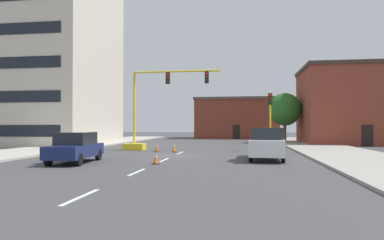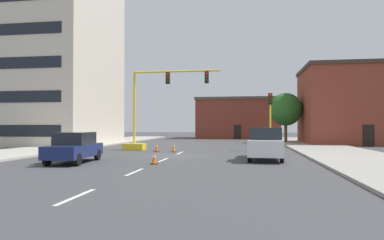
# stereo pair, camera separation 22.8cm
# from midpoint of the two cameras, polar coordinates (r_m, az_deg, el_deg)

# --- Properties ---
(ground_plane) EXTENTS (160.00, 160.00, 0.00)m
(ground_plane) POSITION_cam_midpoint_polar(r_m,az_deg,el_deg) (24.29, -2.86, -5.93)
(ground_plane) COLOR #424244
(sidewalk_left) EXTENTS (6.00, 56.00, 0.14)m
(sidewalk_left) POSITION_cam_midpoint_polar(r_m,az_deg,el_deg) (35.98, -19.28, -4.12)
(sidewalk_left) COLOR #B2ADA3
(sidewalk_left) RESTS_ON ground_plane
(sidewalk_right) EXTENTS (6.00, 56.00, 0.14)m
(sidewalk_right) POSITION_cam_midpoint_polar(r_m,az_deg,el_deg) (32.54, 21.51, -4.46)
(sidewalk_right) COLOR #9E998E
(sidewalk_right) RESTS_ON ground_plane
(lane_stripe_seg_0) EXTENTS (0.16, 2.40, 0.01)m
(lane_stripe_seg_0) POSITION_cam_midpoint_polar(r_m,az_deg,el_deg) (11.07, -18.06, -11.97)
(lane_stripe_seg_0) COLOR silver
(lane_stripe_seg_0) RESTS_ON ground_plane
(lane_stripe_seg_1) EXTENTS (0.16, 2.40, 0.01)m
(lane_stripe_seg_1) POSITION_cam_midpoint_polar(r_m,az_deg,el_deg) (16.10, -9.07, -8.49)
(lane_stripe_seg_1) COLOR silver
(lane_stripe_seg_1) RESTS_ON ground_plane
(lane_stripe_seg_2) EXTENTS (0.16, 2.40, 0.01)m
(lane_stripe_seg_2) POSITION_cam_midpoint_polar(r_m,az_deg,el_deg) (21.37, -4.50, -6.61)
(lane_stripe_seg_2) COLOR silver
(lane_stripe_seg_2) RESTS_ON ground_plane
(lane_stripe_seg_3) EXTENTS (0.16, 2.40, 0.01)m
(lane_stripe_seg_3) POSITION_cam_midpoint_polar(r_m,az_deg,el_deg) (26.73, -1.77, -5.46)
(lane_stripe_seg_3) COLOR silver
(lane_stripe_seg_3) RESTS_ON ground_plane
(building_tall_left) EXTENTS (13.55, 13.96, 19.69)m
(building_tall_left) POSITION_cam_midpoint_polar(r_m,az_deg,el_deg) (43.39, -22.45, 9.43)
(building_tall_left) COLOR beige
(building_tall_left) RESTS_ON ground_plane
(building_brick_center) EXTENTS (13.35, 7.98, 6.55)m
(building_brick_center) POSITION_cam_midpoint_polar(r_m,az_deg,el_deg) (56.91, 7.73, 0.29)
(building_brick_center) COLOR brown
(building_brick_center) RESTS_ON ground_plane
(building_row_right) EXTENTS (11.37, 9.77, 8.82)m
(building_row_right) POSITION_cam_midpoint_polar(r_m,az_deg,el_deg) (43.48, 25.33, 2.22)
(building_row_right) COLOR brown
(building_row_right) RESTS_ON ground_plane
(traffic_signal_gantry) EXTENTS (8.37, 1.20, 6.83)m
(traffic_signal_gantry) POSITION_cam_midpoint_polar(r_m,az_deg,el_deg) (30.04, -7.45, -0.75)
(traffic_signal_gantry) COLOR yellow
(traffic_signal_gantry) RESTS_ON ground_plane
(traffic_light_pole_right) EXTENTS (0.32, 0.47, 4.80)m
(traffic_light_pole_right) POSITION_cam_midpoint_polar(r_m,az_deg,el_deg) (29.29, 13.06, 1.86)
(traffic_light_pole_right) COLOR yellow
(traffic_light_pole_right) RESTS_ON ground_plane
(tree_right_far) EXTENTS (3.92, 3.92, 6.01)m
(tree_right_far) POSITION_cam_midpoint_polar(r_m,az_deg,el_deg) (42.75, 15.39, 1.70)
(tree_right_far) COLOR brown
(tree_right_far) RESTS_ON ground_plane
(pickup_truck_white) EXTENTS (2.35, 5.52, 1.99)m
(pickup_truck_white) POSITION_cam_midpoint_polar(r_m,az_deg,el_deg) (21.98, 12.43, -3.90)
(pickup_truck_white) COLOR white
(pickup_truck_white) RESTS_ON ground_plane
(sedan_navy_near_left) EXTENTS (2.22, 4.64, 1.74)m
(sedan_navy_near_left) POSITION_cam_midpoint_polar(r_m,az_deg,el_deg) (20.80, -18.59, -4.28)
(sedan_navy_near_left) COLOR navy
(sedan_navy_near_left) RESTS_ON ground_plane
(traffic_cone_roadside_a) EXTENTS (0.36, 0.36, 0.62)m
(traffic_cone_roadside_a) POSITION_cam_midpoint_polar(r_m,az_deg,el_deg) (19.14, -5.95, -6.38)
(traffic_cone_roadside_a) COLOR black
(traffic_cone_roadside_a) RESTS_ON ground_plane
(traffic_cone_roadside_b) EXTENTS (0.36, 0.36, 0.77)m
(traffic_cone_roadside_b) POSITION_cam_midpoint_polar(r_m,az_deg,el_deg) (27.58, -2.81, -4.53)
(traffic_cone_roadside_b) COLOR black
(traffic_cone_roadside_b) RESTS_ON ground_plane
(traffic_cone_roadside_c) EXTENTS (0.36, 0.36, 0.73)m
(traffic_cone_roadside_c) POSITION_cam_midpoint_polar(r_m,az_deg,el_deg) (27.83, -5.64, -4.54)
(traffic_cone_roadside_c) COLOR black
(traffic_cone_roadside_c) RESTS_ON ground_plane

